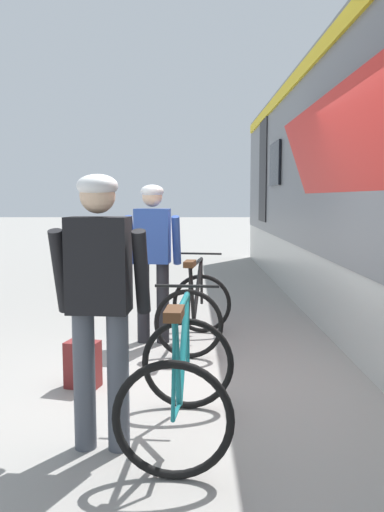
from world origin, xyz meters
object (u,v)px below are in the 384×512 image
(cyclist_far_in_blue, at_px, (153,249))
(bicycle_far_black, at_px, (196,309))
(cyclist_near_in_dark, at_px, (100,288))
(bicycle_near_teal, at_px, (182,381))
(backpack_on_platform, at_px, (83,364))

(cyclist_far_in_blue, height_order, bicycle_far_black, cyclist_far_in_blue)
(cyclist_near_in_dark, distance_m, bicycle_near_teal, 0.84)
(cyclist_near_in_dark, bearing_deg, cyclist_far_in_blue, 86.65)
(cyclist_far_in_blue, xyz_separation_m, bicycle_far_black, (0.47, -0.10, -0.65))
(cyclist_far_in_blue, bearing_deg, bicycle_near_teal, -81.28)
(cyclist_near_in_dark, distance_m, backpack_on_platform, 1.43)
(cyclist_far_in_blue, relative_size, bicycle_near_teal, 1.57)
(cyclist_near_in_dark, height_order, cyclist_far_in_blue, same)
(bicycle_near_teal, bearing_deg, cyclist_near_in_dark, -166.52)
(cyclist_near_in_dark, height_order, bicycle_far_black, cyclist_near_in_dark)
(cyclist_near_in_dark, xyz_separation_m, cyclist_far_in_blue, (0.15, 2.49, 0.00))
(cyclist_far_in_blue, distance_m, bicycle_far_black, 0.81)
(cyclist_far_in_blue, relative_size, backpack_on_platform, 4.40)
(bicycle_near_teal, bearing_deg, cyclist_far_in_blue, 98.72)
(cyclist_near_in_dark, bearing_deg, backpack_on_platform, 107.95)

